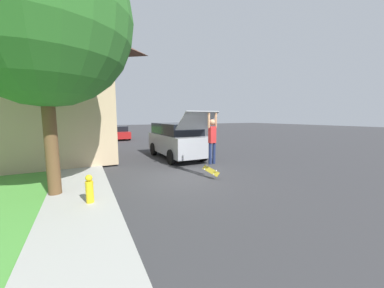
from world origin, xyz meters
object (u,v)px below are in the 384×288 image
object	(u,v)px
car_down_street	(119,133)
skateboard	(211,171)
suv_parked	(176,139)
lawn_tree_near	(41,17)
fire_hydrant	(89,189)
skateboarder	(212,138)

from	to	relation	value
car_down_street	skateboard	distance (m)	17.19
suv_parked	skateboard	xyz separation A→B (m)	(-0.46, -4.56, -0.80)
skateboard	car_down_street	bearing A→B (deg)	93.16
lawn_tree_near	fire_hydrant	xyz separation A→B (m)	(0.92, -1.23, -4.67)
suv_parked	skateboarder	bearing A→B (deg)	-94.64
suv_parked	car_down_street	bearing A→B (deg)	96.35
lawn_tree_near	fire_hydrant	world-z (taller)	lawn_tree_near
suv_parked	car_down_street	distance (m)	12.69
car_down_street	fire_hydrant	world-z (taller)	car_down_street
lawn_tree_near	skateboarder	xyz separation A→B (m)	(5.36, -0.39, -3.54)
skateboarder	skateboard	size ratio (longest dim) A/B	2.62
suv_parked	skateboarder	size ratio (longest dim) A/B	2.79
car_down_street	fire_hydrant	xyz separation A→B (m)	(-3.40, -17.93, -0.22)
car_down_street	fire_hydrant	size ratio (longest dim) A/B	5.60
car_down_street	skateboard	xyz separation A→B (m)	(0.95, -17.16, -0.39)
lawn_tree_near	skateboarder	world-z (taller)	lawn_tree_near
suv_parked	skateboard	bearing A→B (deg)	-95.71
suv_parked	skateboarder	distance (m)	4.53
lawn_tree_near	suv_parked	bearing A→B (deg)	35.63
fire_hydrant	suv_parked	bearing A→B (deg)	47.95
car_down_street	fire_hydrant	bearing A→B (deg)	-100.74
suv_parked	skateboard	world-z (taller)	suv_parked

